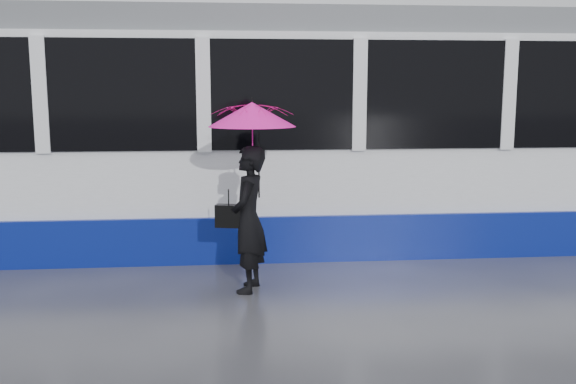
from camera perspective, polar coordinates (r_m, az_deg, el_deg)
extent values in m
plane|color=#2F2F34|center=(7.37, 1.17, -8.84)|extent=(90.00, 90.00, 0.00)
cube|color=#3F3D38|center=(9.07, -0.10, -5.34)|extent=(34.00, 0.07, 0.02)
cube|color=#3F3D38|center=(10.46, -0.82, -3.39)|extent=(34.00, 0.07, 0.02)
cube|color=white|center=(9.75, 7.74, 4.62)|extent=(24.00, 2.40, 2.95)
cube|color=navy|center=(9.91, 7.59, -2.40)|extent=(24.00, 2.56, 0.62)
cube|color=black|center=(9.72, 7.82, 8.59)|extent=(23.00, 2.48, 1.40)
cube|color=slate|center=(9.76, 7.95, 14.32)|extent=(23.60, 2.20, 0.35)
imported|color=black|center=(7.22, -3.53, -2.44)|extent=(0.52, 0.68, 1.65)
imported|color=#DA127E|center=(7.10, -3.20, 4.82)|extent=(1.09, 1.10, 0.83)
cone|color=#DA127E|center=(7.08, -3.22, 6.90)|extent=(1.17, 1.17, 0.27)
cylinder|color=black|center=(7.08, -3.23, 8.16)|extent=(0.01, 0.01, 0.06)
cylinder|color=black|center=(7.15, -2.61, 2.36)|extent=(0.02, 0.02, 0.72)
cube|color=black|center=(7.23, -5.29, -2.13)|extent=(0.32, 0.19, 0.26)
cylinder|color=black|center=(7.19, -5.31, -0.43)|extent=(0.01, 0.01, 0.18)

